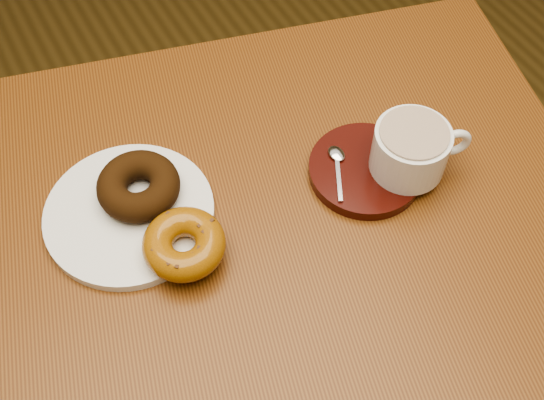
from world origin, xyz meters
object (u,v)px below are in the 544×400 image
donut_plate (129,213)px  coffee_cup (412,149)px  saucer (365,170)px  cafe_table (260,265)px

donut_plate → coffee_cup: 0.37m
saucer → coffee_cup: 0.07m
donut_plate → saucer: (0.30, -0.09, 0.00)m
cafe_table → coffee_cup: 0.28m
saucer → cafe_table: bearing=176.1°
donut_plate → coffee_cup: size_ratio=1.70×
cafe_table → coffee_cup: (0.21, -0.04, 0.18)m
cafe_table → donut_plate: 0.22m
donut_plate → cafe_table: bearing=-28.1°
saucer → coffee_cup: coffee_cup is taller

